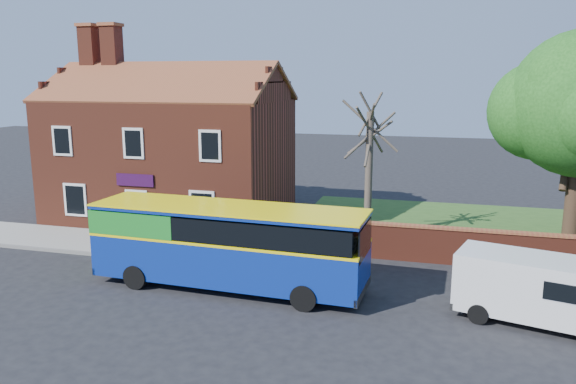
% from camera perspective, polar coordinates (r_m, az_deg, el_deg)
% --- Properties ---
extents(ground, '(120.00, 120.00, 0.00)m').
position_cam_1_polar(ground, '(19.72, -8.09, -11.61)').
color(ground, black).
rests_on(ground, ground).
extents(pavement, '(18.00, 3.50, 0.12)m').
position_cam_1_polar(pavement, '(27.64, -16.76, -5.04)').
color(pavement, gray).
rests_on(pavement, ground).
extents(kerb, '(18.00, 0.15, 0.14)m').
position_cam_1_polar(kerb, '(26.24, -18.79, -6.03)').
color(kerb, slate).
rests_on(kerb, ground).
extents(grass_strip, '(26.00, 12.00, 0.04)m').
position_cam_1_polar(grass_strip, '(31.07, 25.34, -3.93)').
color(grass_strip, '#426B28').
rests_on(grass_strip, ground).
extents(shop_building, '(12.30, 8.13, 10.50)m').
position_cam_1_polar(shop_building, '(31.84, -11.68, 3.54)').
color(shop_building, maroon).
rests_on(shop_building, ground).
extents(bus, '(10.32, 3.05, 3.11)m').
position_cam_1_polar(bus, '(21.00, -6.90, -4.99)').
color(bus, navy).
rests_on(bus, ground).
extents(van_near, '(5.30, 3.20, 2.17)m').
position_cam_1_polar(van_near, '(19.61, 24.15, -8.86)').
color(van_near, silver).
rests_on(van_near, ground).
extents(bare_tree, '(2.52, 3.00, 6.73)m').
position_cam_1_polar(bare_tree, '(26.95, 8.22, 2.32)').
color(bare_tree, '#4C4238').
rests_on(bare_tree, ground).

